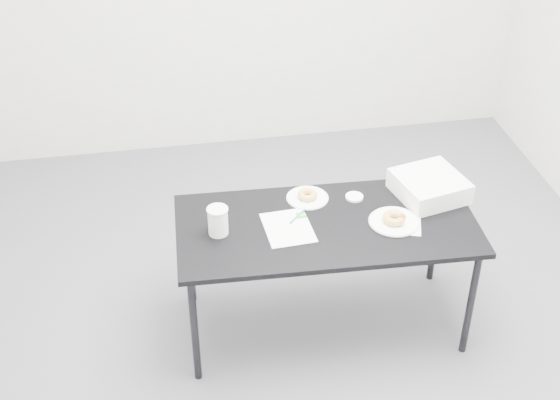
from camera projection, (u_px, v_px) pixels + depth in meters
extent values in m
plane|color=#515157|center=(292.00, 323.00, 4.23)|extent=(4.00, 4.00, 0.00)
cube|color=black|center=(327.00, 226.00, 3.85)|extent=(1.51, 0.76, 0.03)
cylinder|color=black|center=(195.00, 330.00, 3.73)|extent=(0.04, 0.04, 0.65)
cylinder|color=black|center=(190.00, 254.00, 4.21)|extent=(0.04, 0.04, 0.65)
cylinder|color=black|center=(471.00, 304.00, 3.89)|extent=(0.04, 0.04, 0.65)
cylinder|color=black|center=(436.00, 233.00, 4.36)|extent=(0.04, 0.04, 0.65)
cube|color=white|center=(288.00, 228.00, 3.82)|extent=(0.24, 0.30, 0.00)
cube|color=green|center=(301.00, 215.00, 3.90)|extent=(0.05, 0.05, 0.00)
cylinder|color=#0B6F81|center=(298.00, 216.00, 3.88)|extent=(0.10, 0.10, 0.01)
cube|color=white|center=(403.00, 224.00, 3.84)|extent=(0.22, 0.22, 0.00)
cylinder|color=white|center=(394.00, 222.00, 3.85)|extent=(0.25, 0.25, 0.01)
torus|color=gold|center=(394.00, 218.00, 3.83)|extent=(0.16, 0.16, 0.04)
cylinder|color=white|center=(307.00, 198.00, 4.02)|extent=(0.22, 0.22, 0.01)
torus|color=gold|center=(307.00, 195.00, 4.01)|extent=(0.13, 0.13, 0.03)
cylinder|color=white|center=(218.00, 221.00, 3.74)|extent=(0.10, 0.10, 0.15)
cylinder|color=white|center=(354.00, 197.00, 4.02)|extent=(0.09, 0.09, 0.01)
cube|color=white|center=(429.00, 186.00, 4.02)|extent=(0.39, 0.39, 0.11)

